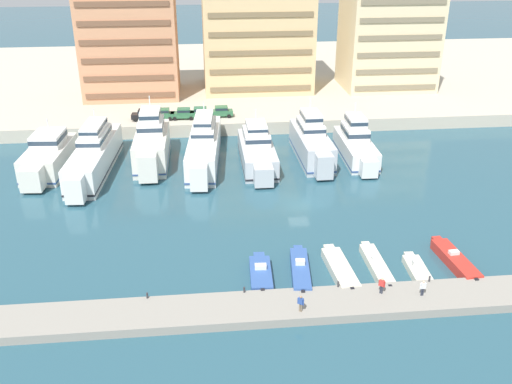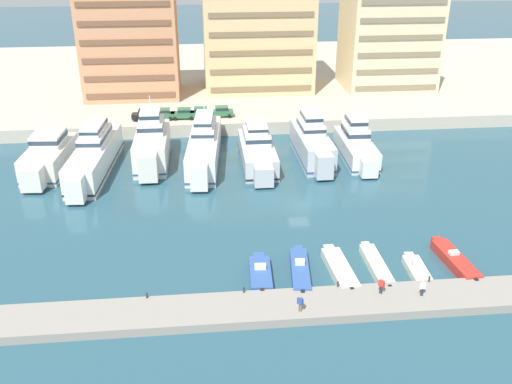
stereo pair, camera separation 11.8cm
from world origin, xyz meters
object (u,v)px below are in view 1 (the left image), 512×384
at_px(car_black_far_left, 144,114).
at_px(car_green_mid_left, 183,113).
at_px(pedestrian_far_side, 382,284).
at_px(pedestrian_near_edge, 423,287).
at_px(motorboat_cream_mid_left, 340,269).
at_px(car_green_center, 221,111).
at_px(yacht_white_mid_right, 356,144).
at_px(pedestrian_mid_deck, 301,302).
at_px(yacht_white_center_left, 204,146).
at_px(yacht_silver_center, 257,150).
at_px(motorboat_red_center_right, 455,260).
at_px(yacht_white_left, 94,155).
at_px(car_green_left, 162,114).
at_px(car_green_center_left, 200,112).
at_px(motorboat_cream_center_left, 377,266).
at_px(yacht_ivory_mid_left, 152,144).
at_px(yacht_silver_center_right, 312,142).
at_px(yacht_ivory_far_left, 48,157).
at_px(motorboat_cream_center, 417,270).
at_px(motorboat_blue_left, 300,271).
at_px(motorboat_blue_far_left, 261,274).

xyz_separation_m(car_black_far_left, car_green_mid_left, (6.38, 0.03, 0.00)).
bearing_deg(pedestrian_far_side, pedestrian_near_edge, -11.13).
relative_size(motorboat_cream_mid_left, car_green_center, 2.03).
height_order(yacht_white_mid_right, pedestrian_mid_deck, yacht_white_mid_right).
height_order(yacht_white_mid_right, pedestrian_far_side, yacht_white_mid_right).
relative_size(yacht_white_center_left, car_green_center, 5.36).
height_order(yacht_silver_center, motorboat_red_center_right, yacht_silver_center).
relative_size(yacht_white_left, pedestrian_near_edge, 14.19).
xyz_separation_m(car_green_left, car_green_center_left, (6.19, 0.12, 0.00)).
relative_size(yacht_white_mid_right, pedestrian_far_side, 9.76).
bearing_deg(motorboat_red_center_right, motorboat_cream_center_left, -179.75).
height_order(car_black_far_left, pedestrian_mid_deck, car_black_far_left).
xyz_separation_m(yacht_ivory_mid_left, car_green_mid_left, (4.36, 13.65, 0.28)).
bearing_deg(motorboat_cream_mid_left, car_green_center, 101.89).
xyz_separation_m(motorboat_cream_center_left, car_black_far_left, (-26.11, 44.88, 2.67)).
bearing_deg(yacht_white_left, motorboat_cream_mid_left, -45.93).
xyz_separation_m(yacht_ivory_mid_left, motorboat_cream_mid_left, (20.24, -31.52, -2.36)).
bearing_deg(car_green_mid_left, yacht_silver_center, -55.92).
distance_m(yacht_white_center_left, car_green_left, 15.72).
relative_size(yacht_silver_center_right, pedestrian_far_side, 10.57).
distance_m(yacht_ivory_far_left, motorboat_cream_mid_left, 45.49).
distance_m(motorboat_cream_center, car_black_far_left, 54.92).
bearing_deg(motorboat_cream_center_left, car_black_far_left, 120.20).
bearing_deg(car_green_left, motorboat_red_center_right, -55.15).
height_order(motorboat_blue_left, pedestrian_near_edge, pedestrian_near_edge).
bearing_deg(car_green_mid_left, car_green_center_left, 5.47).
relative_size(yacht_ivory_mid_left, car_green_left, 3.91).
bearing_deg(motorboat_cream_center_left, yacht_ivory_mid_left, 127.63).
bearing_deg(pedestrian_far_side, car_green_center, 103.60).
distance_m(motorboat_red_center_right, car_green_mid_left, 52.90).
distance_m(yacht_white_center_left, yacht_silver_center, 7.79).
bearing_deg(motorboat_cream_center, yacht_white_center_left, 122.57).
xyz_separation_m(motorboat_cream_center_left, pedestrian_far_side, (-1.21, -5.24, 1.39)).
bearing_deg(pedestrian_near_edge, motorboat_red_center_right, 46.10).
relative_size(motorboat_blue_far_left, car_green_center, 1.66).
height_order(yacht_silver_center, motorboat_cream_center, yacht_silver_center).
height_order(yacht_white_left, car_green_center_left, yacht_white_left).
bearing_deg(yacht_ivory_far_left, yacht_ivory_mid_left, 7.50).
bearing_deg(motorboat_blue_left, pedestrian_mid_deck, -99.84).
distance_m(yacht_silver_center_right, yacht_white_mid_right, 6.57).
bearing_deg(car_green_mid_left, car_black_far_left, -179.70).
distance_m(car_green_center, pedestrian_near_edge, 53.78).
distance_m(yacht_ivory_mid_left, motorboat_blue_left, 35.59).
bearing_deg(car_green_center, car_green_center_left, -175.93).
xyz_separation_m(yacht_silver_center_right, pedestrian_far_side, (-0.41, -35.71, -0.68)).
height_order(motorboat_blue_left, motorboat_cream_mid_left, motorboat_blue_left).
bearing_deg(car_green_center, motorboat_red_center_right, -64.53).
xyz_separation_m(yacht_ivory_far_left, yacht_silver_center, (29.30, -0.32, -0.04)).
bearing_deg(yacht_white_left, yacht_white_center_left, 7.78).
xyz_separation_m(yacht_ivory_mid_left, motorboat_cream_center, (27.88, -32.37, -2.42)).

